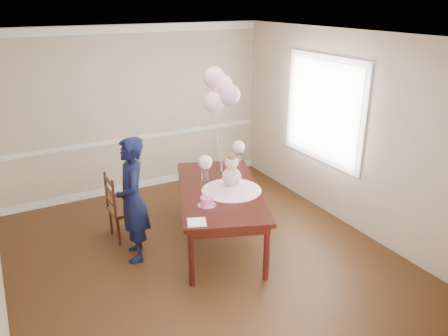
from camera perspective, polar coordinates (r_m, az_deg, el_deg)
floor at (r=5.64m, az=-2.77°, el=-11.71°), size 4.50×5.00×0.00m
ceiling at (r=4.74m, az=-3.37°, el=16.80°), size 4.50×5.00×0.02m
wall_back at (r=7.27m, az=-11.70°, el=7.23°), size 4.50×0.02×2.70m
wall_front at (r=3.19m, az=17.34°, el=-12.48°), size 4.50×0.02×2.70m
wall_right at (r=6.28m, az=15.84°, el=4.62°), size 0.02×5.00×2.70m
chair_rail_trim at (r=7.38m, az=-11.42°, el=3.83°), size 4.50×0.02×0.07m
crown_molding at (r=7.07m, az=-12.48°, el=17.31°), size 4.50×0.02×0.12m
baseboard_trim at (r=7.67m, az=-10.96°, el=-2.16°), size 4.50×0.02×0.12m
window_frame at (r=6.57m, az=12.87°, el=7.43°), size 0.02×1.66×1.56m
window_blinds at (r=6.56m, az=12.75°, el=7.41°), size 0.01×1.50×1.40m
dining_table_top at (r=5.67m, az=-0.62°, el=-2.99°), size 1.68×2.26×0.05m
table_apron at (r=5.70m, az=-0.62°, el=-3.69°), size 1.55×2.13×0.10m
table_leg_fl at (r=5.00m, az=-4.25°, el=-11.66°), size 0.09×0.09×0.71m
table_leg_fr at (r=5.10m, az=5.55°, el=-10.95°), size 0.09×0.09×0.71m
table_leg_bl at (r=6.64m, az=-5.25°, el=-2.86°), size 0.09×0.09×0.71m
table_leg_br at (r=6.72m, az=2.05°, el=-2.48°), size 0.09×0.09×0.71m
baby_skirt at (r=5.61m, az=0.99°, el=-2.41°), size 1.00×1.00×0.10m
baby_torso at (r=5.55m, az=1.00°, el=-1.16°), size 0.24×0.24×0.24m
baby_head at (r=5.48m, az=1.01°, el=0.70°), size 0.17×0.17×0.17m
baby_hair at (r=5.46m, az=1.01°, el=1.30°), size 0.12×0.12×0.12m
cake_platter at (r=5.22m, az=-2.24°, el=-4.87°), size 0.29×0.29×0.01m
birthday_cake at (r=5.20m, az=-2.25°, el=-4.33°), size 0.20×0.20×0.10m
cake_flower_a at (r=5.17m, az=-2.26°, el=-3.67°), size 0.03×0.03×0.03m
cake_flower_b at (r=5.19m, az=-1.94°, el=-3.56°), size 0.03×0.03×0.03m
rose_vase_near at (r=5.89m, az=-2.46°, el=-0.90°), size 0.13×0.13×0.16m
roses_near at (r=5.82m, az=-2.48°, el=0.76°), size 0.19×0.19×0.19m
rose_vase_far at (r=6.47m, az=1.85°, el=1.20°), size 0.13×0.13×0.16m
roses_far at (r=6.41m, az=1.87°, el=2.74°), size 0.19×0.19×0.19m
napkin at (r=4.85m, az=-3.59°, el=-7.07°), size 0.26×0.26×0.01m
balloon_weight at (r=6.17m, az=-0.31°, el=-0.51°), size 0.05×0.05×0.02m
balloon_a at (r=5.86m, az=-1.33°, el=8.61°), size 0.28×0.28×0.28m
balloon_b at (r=5.81m, az=0.74°, el=9.54°), size 0.28×0.28×0.28m
balloon_c at (r=5.93m, az=-0.26°, el=10.78°), size 0.28×0.28×0.28m
balloon_d at (r=5.92m, az=-1.29°, el=11.76°), size 0.28×0.28×0.28m
balloon_ribbon_a at (r=6.02m, az=-0.80°, el=3.24°), size 0.09×0.04×0.85m
balloon_ribbon_b at (r=5.99m, az=0.19°, el=3.67°), size 0.08×0.09×0.95m
balloon_ribbon_c at (r=6.05m, az=-0.29°, el=4.33°), size 0.06×0.08×1.05m
balloon_ribbon_d at (r=6.03m, az=-0.78°, el=4.80°), size 0.04×0.13×1.15m
dining_chair_seat at (r=6.05m, az=-12.75°, el=-5.29°), size 0.42×0.42×0.05m
chair_leg_fl at (r=5.97m, az=-13.58°, el=-8.11°), size 0.04×0.04×0.40m
chair_leg_fr at (r=6.05m, az=-10.58°, el=-7.40°), size 0.04×0.04×0.40m
chair_leg_bl at (r=6.25m, az=-14.53°, el=-6.78°), size 0.04×0.04×0.40m
chair_leg_br at (r=6.33m, az=-11.66°, el=-6.13°), size 0.04×0.04×0.40m
chair_back_post_l at (r=5.74m, az=-14.17°, el=-3.94°), size 0.04×0.04×0.52m
chair_back_post_r at (r=6.04m, az=-15.12°, el=-2.76°), size 0.04×0.04×0.52m
chair_slat_low at (r=5.94m, az=-14.56°, el=-4.31°), size 0.04×0.37×0.05m
chair_slat_mid at (r=5.88m, az=-14.69°, el=-3.01°), size 0.04×0.37×0.05m
chair_slat_top at (r=5.82m, az=-14.83°, el=-1.69°), size 0.04×0.37×0.05m
woman at (r=5.41m, az=-11.87°, el=-4.11°), size 0.50×0.65×1.58m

